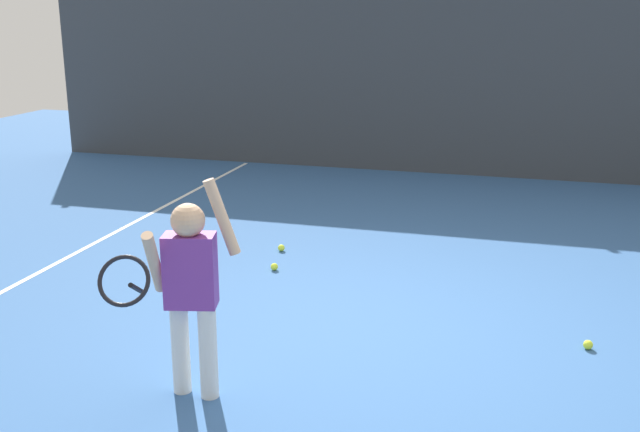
{
  "coord_description": "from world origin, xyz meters",
  "views": [
    {
      "loc": [
        0.96,
        -4.89,
        2.28
      ],
      "look_at": [
        -0.45,
        0.03,
        0.85
      ],
      "focal_mm": 41.93,
      "sensor_mm": 36.0,
      "label": 1
    }
  ],
  "objects_px": {
    "tennis_ball_1": "(274,267)",
    "tennis_ball_4": "(281,248)",
    "tennis_player": "(188,283)",
    "tennis_ball_3": "(588,345)"
  },
  "relations": [
    {
      "from": "tennis_player",
      "to": "tennis_ball_4",
      "type": "distance_m",
      "value": 2.91
    },
    {
      "from": "tennis_ball_4",
      "to": "tennis_player",
      "type": "bearing_deg",
      "value": -82.07
    },
    {
      "from": "tennis_ball_4",
      "to": "tennis_ball_1",
      "type": "bearing_deg",
      "value": -77.78
    },
    {
      "from": "tennis_player",
      "to": "tennis_ball_4",
      "type": "xyz_separation_m",
      "value": [
        -0.39,
        2.79,
        -0.69
      ]
    },
    {
      "from": "tennis_player",
      "to": "tennis_ball_4",
      "type": "relative_size",
      "value": 20.46
    },
    {
      "from": "tennis_player",
      "to": "tennis_ball_3",
      "type": "relative_size",
      "value": 20.46
    },
    {
      "from": "tennis_ball_1",
      "to": "tennis_ball_4",
      "type": "xyz_separation_m",
      "value": [
        -0.12,
        0.54,
        0.0
      ]
    },
    {
      "from": "tennis_ball_4",
      "to": "tennis_ball_3",
      "type": "bearing_deg",
      "value": -28.09
    },
    {
      "from": "tennis_player",
      "to": "tennis_ball_1",
      "type": "distance_m",
      "value": 2.38
    },
    {
      "from": "tennis_ball_1",
      "to": "tennis_ball_4",
      "type": "bearing_deg",
      "value": 102.22
    }
  ]
}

